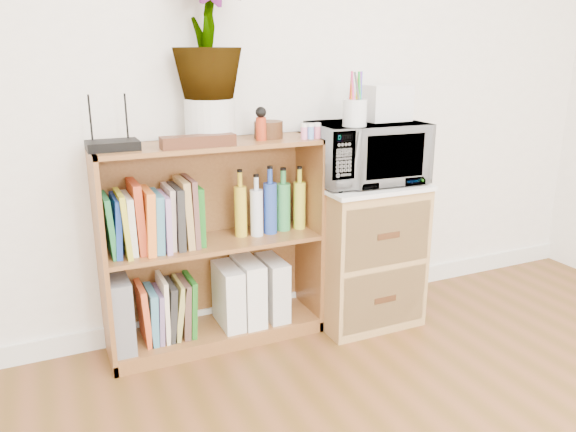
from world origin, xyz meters
TOP-DOWN VIEW (x-y plane):
  - skirting_board at (0.00, 2.24)m, footprint 4.00×0.02m
  - bookshelf at (-0.35, 2.10)m, footprint 1.00×0.30m
  - wicker_unit at (0.40, 2.02)m, footprint 0.50×0.45m
  - microwave at (0.40, 2.02)m, footprint 0.54×0.38m
  - pen_cup at (0.27, 1.93)m, footprint 0.11×0.11m
  - small_appliance at (0.52, 2.06)m, footprint 0.21×0.18m
  - router at (-0.76, 2.08)m, footprint 0.20×0.14m
  - white_bowl at (-0.49, 2.07)m, footprint 0.13×0.13m
  - plant_pot at (-0.34, 2.12)m, footprint 0.22×0.22m
  - potted_plant at (-0.34, 2.12)m, footprint 0.29×0.29m
  - trinket_box at (-0.43, 2.00)m, footprint 0.31×0.08m
  - kokeshi_doll at (-0.12, 2.06)m, footprint 0.04×0.04m
  - wooden_bowl at (-0.07, 2.11)m, footprint 0.13×0.13m
  - paint_jars at (0.10, 2.01)m, footprint 0.10×0.04m
  - file_box at (-0.79, 2.10)m, footprint 0.10×0.26m
  - magazine_holder_left at (-0.29, 2.09)m, footprint 0.09×0.24m
  - magazine_holder_mid at (-0.19, 2.09)m, footprint 0.10×0.25m
  - magazine_holder_right at (-0.06, 2.09)m, footprint 0.09×0.24m
  - cookbooks at (-0.60, 2.10)m, footprint 0.41×0.20m
  - liquor_bottles at (-0.06, 2.10)m, footprint 0.36×0.07m
  - lower_books at (-0.58, 2.10)m, footprint 0.25×0.19m

SIDE VIEW (x-z plane):
  - skirting_board at x=0.00m, z-range 0.00..0.10m
  - lower_books at x=-0.58m, z-range 0.05..0.35m
  - magazine_holder_left at x=-0.29m, z-range 0.07..0.37m
  - magazine_holder_right at x=-0.06m, z-range 0.07..0.37m
  - magazine_holder_mid at x=-0.19m, z-range 0.07..0.38m
  - file_box at x=-0.79m, z-range 0.07..0.40m
  - wicker_unit at x=0.40m, z-range 0.00..0.70m
  - bookshelf at x=-0.35m, z-range 0.00..0.95m
  - cookbooks at x=-0.60m, z-range 0.48..0.79m
  - liquor_bottles at x=-0.06m, z-range 0.49..0.80m
  - microwave at x=0.40m, z-range 0.72..1.01m
  - white_bowl at x=-0.49m, z-range 0.95..0.98m
  - router at x=-0.76m, z-range 0.95..0.99m
  - trinket_box at x=-0.43m, z-range 0.95..1.00m
  - paint_jars at x=0.10m, z-range 0.95..1.00m
  - wooden_bowl at x=-0.07m, z-range 0.95..1.03m
  - kokeshi_doll at x=-0.12m, z-range 0.95..1.05m
  - plant_pot at x=-0.34m, z-range 0.95..1.14m
  - pen_cup at x=0.27m, z-range 1.01..1.13m
  - small_appliance at x=0.52m, z-range 1.01..1.18m
  - potted_plant at x=-0.34m, z-range 1.14..1.66m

